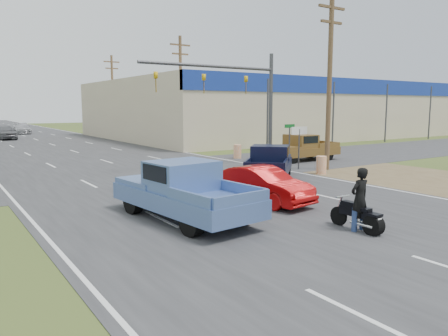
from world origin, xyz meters
TOP-DOWN VIEW (x-y plane):
  - main_road at (0.00, 40.00)m, footprint 15.00×180.00m
  - cross_road at (0.00, 18.00)m, footprint 120.00×10.00m
  - dirt_verge at (11.00, 10.00)m, footprint 8.00×18.00m
  - big_box_store at (32.00, 39.93)m, footprint 50.00×28.10m
  - utility_pole_1 at (9.50, 13.00)m, footprint 2.00×0.28m
  - utility_pole_2 at (9.50, 31.00)m, footprint 2.00×0.28m
  - utility_pole_3 at (9.50, 49.00)m, footprint 2.00×0.28m
  - tree_3 at (55.00, 70.00)m, footprint 8.40×8.40m
  - tree_5 at (30.00, 95.00)m, footprint 7.98×7.98m
  - barrel_0 at (8.00, 12.00)m, footprint 0.56×0.56m
  - barrel_1 at (8.40, 20.50)m, footprint 0.56×0.56m
  - lane_sign at (8.20, 14.00)m, footprint 1.20×0.08m
  - street_name_sign at (8.80, 15.50)m, footprint 0.80×0.08m
  - signal_mast at (5.82, 17.00)m, footprint 9.12×0.40m
  - red_convertible at (0.72, 8.10)m, footprint 2.10×4.40m
  - motorcycle at (0.71, 3.46)m, footprint 0.59×1.91m
  - rider at (0.71, 3.50)m, footprint 0.67×0.44m
  - blue_pickup at (-2.96, 7.75)m, footprint 2.82×6.01m
  - navy_pickup at (4.71, 12.45)m, footprint 5.09×5.04m
  - brown_pickup at (11.20, 17.02)m, footprint 5.45×2.13m
  - distant_car_grey at (-2.77, 49.96)m, footprint 1.94×4.81m
  - distant_car_silver at (0.61, 60.51)m, footprint 2.34×5.12m

SIDE VIEW (x-z plane):
  - dirt_verge at x=11.00m, z-range 0.00..0.01m
  - cross_road at x=0.00m, z-range 0.00..0.02m
  - main_road at x=0.00m, z-range 0.00..0.02m
  - motorcycle at x=0.71m, z-range -0.05..0.92m
  - barrel_0 at x=8.00m, z-range 0.00..1.00m
  - barrel_1 at x=8.40m, z-range 0.00..1.00m
  - red_convertible at x=0.72m, z-range 0.00..1.39m
  - distant_car_silver at x=0.61m, z-range 0.00..1.45m
  - distant_car_grey at x=-2.77m, z-range 0.00..1.64m
  - navy_pickup at x=4.71m, z-range 0.01..1.72m
  - rider at x=0.71m, z-range 0.00..1.82m
  - brown_pickup at x=11.20m, z-range 0.01..1.81m
  - blue_pickup at x=-2.96m, z-range 0.01..1.94m
  - street_name_sign at x=8.80m, z-range 0.30..2.91m
  - lane_sign at x=8.20m, z-range 0.64..3.16m
  - big_box_store at x=32.00m, z-range 0.01..6.61m
  - signal_mast at x=5.82m, z-range 1.30..8.30m
  - utility_pole_1 at x=9.50m, z-range 0.32..10.32m
  - utility_pole_2 at x=9.50m, z-range 0.32..10.32m
  - utility_pole_3 at x=9.50m, z-range 0.32..10.32m
  - tree_5 at x=30.00m, z-range 0.94..10.82m
  - tree_3 at x=55.00m, z-range 0.99..11.39m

